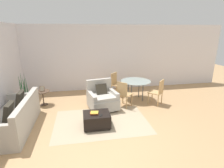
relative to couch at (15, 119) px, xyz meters
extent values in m
plane|color=tan|center=(2.24, -0.73, -0.29)|extent=(20.00, 20.00, 0.00)
cube|color=white|center=(2.24, 2.97, 1.09)|extent=(12.00, 0.06, 2.75)
cube|color=tan|center=(2.26, -0.01, -0.28)|extent=(2.61, 1.82, 0.00)
cube|color=beige|center=(2.26, -0.70, -0.28)|extent=(2.56, 0.06, 0.00)
cube|color=beige|center=(2.26, -0.47, -0.28)|extent=(2.56, 0.06, 0.00)
cube|color=beige|center=(2.26, -0.24, -0.28)|extent=(2.56, 0.06, 0.00)
cube|color=beige|center=(2.26, -0.01, -0.28)|extent=(2.56, 0.06, 0.00)
cube|color=beige|center=(2.26, 0.21, -0.28)|extent=(2.56, 0.06, 0.00)
cube|color=beige|center=(2.26, 0.44, -0.28)|extent=(2.56, 0.06, 0.00)
cube|color=beige|center=(2.26, 0.67, -0.28)|extent=(2.56, 0.06, 0.00)
cube|color=#B2ADA3|center=(-0.05, 0.00, -0.09)|extent=(0.92, 2.07, 0.40)
cube|color=#B2ADA3|center=(0.34, 0.00, 0.33)|extent=(0.14, 2.07, 0.42)
cube|color=#B2ADA3|center=(-0.05, 0.97, 0.25)|extent=(0.85, 0.12, 0.26)
cube|color=#383328|center=(0.04, 0.46, 0.40)|extent=(0.19, 0.40, 0.41)
cube|color=#383328|center=(0.04, -0.36, 0.40)|extent=(0.19, 0.40, 0.41)
cube|color=#B2ADA3|center=(2.41, 0.82, -0.05)|extent=(1.03, 1.04, 0.35)
cube|color=#B2ADA3|center=(2.42, 0.79, 0.17)|extent=(0.77, 0.87, 0.10)
cube|color=#B2ADA3|center=(2.34, 1.20, 0.38)|extent=(0.87, 0.29, 0.53)
cube|color=#B2ADA3|center=(2.05, 0.75, 0.22)|extent=(0.28, 0.82, 0.20)
cube|color=#B2ADA3|center=(2.78, 0.90, 0.22)|extent=(0.28, 0.82, 0.20)
cylinder|color=brown|center=(2.14, 0.40, -0.26)|extent=(0.05, 0.05, 0.06)
cylinder|color=brown|center=(2.83, 0.54, -0.26)|extent=(0.05, 0.05, 0.06)
cylinder|color=brown|center=(2.00, 1.10, -0.26)|extent=(0.05, 0.05, 0.06)
cylinder|color=brown|center=(2.69, 1.25, -0.26)|extent=(0.05, 0.05, 0.06)
cube|color=#383328|center=(2.39, 0.93, 0.37)|extent=(0.38, 0.27, 0.36)
cube|color=black|center=(2.11, -0.25, -0.07)|extent=(0.71, 0.57, 0.34)
cylinder|color=black|center=(1.80, -0.49, -0.27)|extent=(0.04, 0.04, 0.04)
cylinder|color=black|center=(2.41, -0.49, -0.27)|extent=(0.04, 0.04, 0.04)
cylinder|color=black|center=(1.80, -0.02, -0.27)|extent=(0.04, 0.04, 0.04)
cylinder|color=black|center=(2.41, -0.02, -0.27)|extent=(0.04, 0.04, 0.04)
cube|color=#B72D28|center=(2.04, -0.26, 0.11)|extent=(0.22, 0.16, 0.03)
cube|color=gold|center=(2.05, -0.26, 0.14)|extent=(0.23, 0.21, 0.02)
cube|color=black|center=(2.21, -0.40, 0.10)|extent=(0.10, 0.15, 0.01)
cylinder|color=#333338|center=(-0.15, 1.51, -0.12)|extent=(0.41, 0.41, 0.33)
cylinder|color=black|center=(-0.15, 1.51, 0.03)|extent=(0.38, 0.38, 0.02)
cone|color=#286033|center=(-0.04, 1.50, 0.42)|extent=(0.05, 0.09, 0.75)
cone|color=#286033|center=(-0.11, 1.56, 0.48)|extent=(0.11, 0.09, 0.87)
cone|color=#286033|center=(-0.16, 1.57, 0.35)|extent=(0.11, 0.06, 0.63)
cone|color=#286033|center=(-0.21, 1.56, 0.49)|extent=(0.07, 0.09, 0.89)
cone|color=#286033|center=(-0.24, 1.47, 0.42)|extent=(0.09, 0.14, 0.76)
cone|color=#286033|center=(-0.18, 1.41, 0.43)|extent=(0.15, 0.08, 0.77)
cone|color=#286033|center=(-0.12, 1.49, 0.44)|extent=(0.09, 0.08, 0.79)
cylinder|color=#4C3828|center=(0.42, 1.54, 0.21)|extent=(0.48, 0.48, 0.02)
cylinder|color=#4C3828|center=(0.42, 1.54, -0.03)|extent=(0.04, 0.04, 0.47)
cylinder|color=#4C3828|center=(0.42, 1.54, -0.28)|extent=(0.27, 0.27, 0.02)
cube|color=#8C6647|center=(0.42, 1.54, 0.31)|extent=(0.16, 0.05, 0.18)
cube|color=#B2A893|center=(0.42, 1.53, 0.31)|extent=(0.14, 0.04, 0.16)
cube|color=#8C6647|center=(0.42, 1.56, 0.26)|extent=(0.02, 0.04, 0.09)
cylinder|color=#8C9E99|center=(3.73, 1.47, 0.43)|extent=(1.10, 1.10, 0.01)
cylinder|color=#59595B|center=(3.52, 1.26, 0.07)|extent=(0.04, 0.04, 0.71)
cylinder|color=#59595B|center=(3.95, 1.26, 0.07)|extent=(0.04, 0.04, 0.71)
cylinder|color=#59595B|center=(3.52, 1.68, 0.07)|extent=(0.04, 0.04, 0.71)
cylinder|color=#59595B|center=(3.95, 1.68, 0.07)|extent=(0.04, 0.04, 0.71)
cube|color=tan|center=(3.18, 0.92, 0.15)|extent=(0.59, 0.59, 0.03)
cube|color=tan|center=(3.04, 0.78, 0.39)|extent=(0.29, 0.29, 0.45)
cylinder|color=tan|center=(3.43, 0.92, -0.08)|extent=(0.03, 0.03, 0.42)
cylinder|color=tan|center=(3.18, 1.17, -0.08)|extent=(0.03, 0.03, 0.42)
cylinder|color=tan|center=(3.18, 0.66, -0.08)|extent=(0.03, 0.03, 0.42)
cylinder|color=tan|center=(2.92, 0.92, -0.08)|extent=(0.03, 0.03, 0.42)
cube|color=tan|center=(4.29, 0.92, 0.15)|extent=(0.59, 0.59, 0.03)
cube|color=tan|center=(4.42, 0.78, 0.39)|extent=(0.29, 0.29, 0.45)
cylinder|color=tan|center=(4.29, 1.17, -0.08)|extent=(0.03, 0.03, 0.42)
cylinder|color=tan|center=(4.03, 0.92, -0.08)|extent=(0.03, 0.03, 0.42)
cylinder|color=tan|center=(4.54, 0.92, -0.08)|extent=(0.03, 0.03, 0.42)
cylinder|color=tan|center=(4.29, 0.66, -0.08)|extent=(0.03, 0.03, 0.42)
cube|color=tan|center=(3.18, 2.02, 0.15)|extent=(0.59, 0.59, 0.03)
cube|color=tan|center=(3.04, 2.16, 0.39)|extent=(0.29, 0.29, 0.45)
cylinder|color=tan|center=(3.18, 1.77, -0.08)|extent=(0.03, 0.03, 0.42)
cylinder|color=tan|center=(3.43, 2.02, -0.08)|extent=(0.03, 0.03, 0.42)
cylinder|color=tan|center=(2.92, 2.02, -0.08)|extent=(0.03, 0.03, 0.42)
cylinder|color=tan|center=(3.18, 2.28, -0.08)|extent=(0.03, 0.03, 0.42)
camera|label=1|loc=(1.75, -4.46, 2.19)|focal=28.00mm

